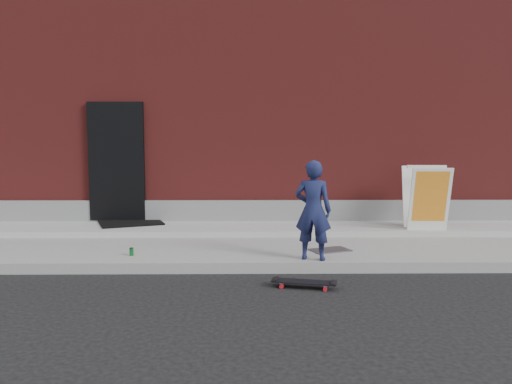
{
  "coord_description": "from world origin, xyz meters",
  "views": [
    {
      "loc": [
        -0.05,
        -6.58,
        1.78
      ],
      "look_at": [
        0.03,
        0.8,
        1.03
      ],
      "focal_mm": 35.0,
      "sensor_mm": 36.0,
      "label": 1
    }
  ],
  "objects_px": {
    "skateboard": "(304,282)",
    "pizza_sign": "(426,197)",
    "child": "(313,210)",
    "soda_can": "(131,252)"
  },
  "relations": [
    {
      "from": "skateboard",
      "to": "pizza_sign",
      "type": "bearing_deg",
      "value": 47.99
    },
    {
      "from": "pizza_sign",
      "to": "soda_can",
      "type": "xyz_separation_m",
      "value": [
        -4.77,
        -1.56,
        -0.6
      ]
    },
    {
      "from": "pizza_sign",
      "to": "soda_can",
      "type": "distance_m",
      "value": 5.06
    },
    {
      "from": "child",
      "to": "pizza_sign",
      "type": "bearing_deg",
      "value": -124.67
    },
    {
      "from": "skateboard",
      "to": "pizza_sign",
      "type": "xyz_separation_m",
      "value": [
        2.41,
        2.68,
        0.74
      ]
    },
    {
      "from": "child",
      "to": "skateboard",
      "type": "xyz_separation_m",
      "value": [
        -0.21,
        -0.86,
        -0.77
      ]
    },
    {
      "from": "skateboard",
      "to": "pizza_sign",
      "type": "distance_m",
      "value": 3.68
    },
    {
      "from": "skateboard",
      "to": "child",
      "type": "bearing_deg",
      "value": 76.29
    },
    {
      "from": "child",
      "to": "skateboard",
      "type": "distance_m",
      "value": 1.17
    },
    {
      "from": "skateboard",
      "to": "pizza_sign",
      "type": "height_order",
      "value": "pizza_sign"
    }
  ]
}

